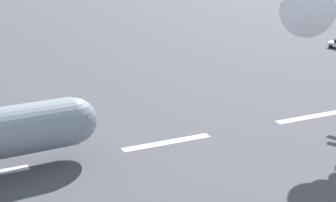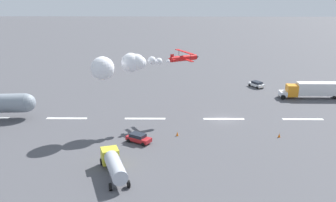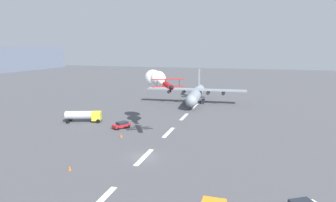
% 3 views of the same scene
% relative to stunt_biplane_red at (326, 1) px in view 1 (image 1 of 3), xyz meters
% --- Properties ---
extents(runway_stripe_5, '(8.00, 0.90, 0.01)m').
position_rel_stunt_biplane_red_xyz_m(runway_stripe_5, '(-3.20, -3.94, -11.67)').
color(runway_stripe_5, white).
rests_on(runway_stripe_5, ground).
extents(runway_stripe_6, '(8.00, 0.90, 0.01)m').
position_rel_stunt_biplane_red_xyz_m(runway_stripe_6, '(12.29, -3.94, -11.67)').
color(runway_stripe_6, white).
rests_on(runway_stripe_6, ground).
extents(stunt_biplane_red, '(19.62, 13.04, 4.23)m').
position_rel_stunt_biplane_red_xyz_m(stunt_biplane_red, '(0.00, 0.00, 0.00)').
color(stunt_biplane_red, red).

